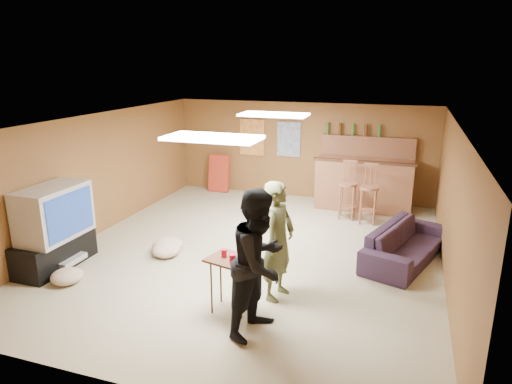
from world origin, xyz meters
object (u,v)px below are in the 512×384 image
(tray_table, at_px, (231,284))
(bar_counter, at_px, (363,185))
(tv_body, at_px, (54,212))
(person_black, at_px, (260,262))
(sofa, at_px, (406,244))
(person_olive, at_px, (278,241))

(tray_table, bearing_deg, bar_counter, 76.40)
(tv_body, relative_size, tray_table, 1.53)
(bar_counter, distance_m, tray_table, 4.92)
(person_black, distance_m, tray_table, 0.78)
(tv_body, relative_size, sofa, 0.56)
(person_olive, bearing_deg, tv_body, 104.96)
(bar_counter, xyz_separation_m, person_olive, (-0.69, -4.24, 0.26))
(tv_body, height_order, sofa, tv_body)
(bar_counter, distance_m, sofa, 2.67)
(tv_body, height_order, tray_table, tv_body)
(tv_body, relative_size, person_black, 0.63)
(tv_body, xyz_separation_m, person_olive, (3.46, 0.21, -0.09))
(tv_body, xyz_separation_m, sofa, (5.08, 1.97, -0.61))
(tv_body, bearing_deg, tray_table, -6.29)
(person_olive, relative_size, person_black, 0.93)
(person_olive, bearing_deg, sofa, -31.22)
(bar_counter, bearing_deg, tray_table, -103.60)
(tv_body, height_order, person_black, person_black)
(sofa, bearing_deg, person_olive, 155.88)
(tv_body, relative_size, person_olive, 0.68)
(person_black, bearing_deg, bar_counter, 8.12)
(bar_counter, relative_size, person_olive, 1.23)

